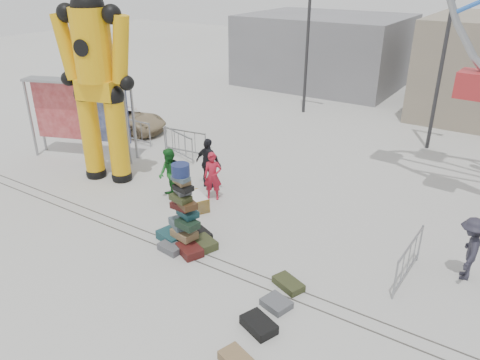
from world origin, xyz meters
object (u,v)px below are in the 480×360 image
Objects in this scene: barricade_wheel_front at (408,261)px; parked_suv at (122,120)px; steamer_trunk at (196,202)px; pedestrian_green at (170,174)px; banner_scaffold at (79,100)px; pedestrian_red at (213,176)px; barricade_dummy_b at (185,142)px; barricade_dummy_a at (134,131)px; lamp_post_right at (448,43)px; barricade_dummy_c at (179,144)px; pedestrian_black at (209,163)px; crash_test_dummy at (96,74)px; pedestrian_grey at (469,249)px; lamp_post_left at (310,27)px; suitcase_tower at (185,223)px.

parked_suv is at bearing 75.74° from barricade_wheel_front.
steamer_trunk is 0.55× the size of pedestrian_green.
pedestrian_red is at bearing -22.92° from banner_scaffold.
barricade_dummy_b is 4.35m from pedestrian_red.
barricade_dummy_a is at bearing 174.42° from barricade_dummy_b.
barricade_dummy_a is 6.09m from pedestrian_green.
lamp_post_right is 14.93m from banner_scaffold.
barricade_dummy_c is (2.83, -0.24, 0.00)m from barricade_dummy_a.
pedestrian_black is (2.74, -2.00, 0.37)m from barricade_dummy_b.
pedestrian_black is at bearing -123.45° from parked_suv.
barricade_dummy_a is at bearing 173.84° from pedestrian_green.
crash_test_dummy is at bearing -87.61° from barricade_dummy_c.
crash_test_dummy is 3.71× the size of barricade_wheel_front.
lamp_post_right is 10.94m from barricade_wheel_front.
barricade_dummy_a is 1.00× the size of barricade_dummy_b.
banner_scaffold reaches higher than parked_suv.
crash_test_dummy is 4.03× the size of pedestrian_black.
pedestrian_grey is at bearing -115.00° from parked_suv.
crash_test_dummy is at bearing -152.33° from parked_suv.
lamp_post_right is 4.00× the size of barricade_dummy_b.
pedestrian_grey is at bearing 176.66° from pedestrian_black.
lamp_post_left is at bearing 62.49° from crash_test_dummy.
parked_suv is at bearing -127.51° from lamp_post_left.
pedestrian_green reaches higher than steamer_trunk.
barricade_wheel_front is (1.72, -10.06, -3.93)m from lamp_post_right.
crash_test_dummy is (-5.35, 2.00, 3.21)m from suitcase_tower.
suitcase_tower is 6.82m from barricade_dummy_c.
pedestrian_red reaches higher than steamer_trunk.
suitcase_tower is 1.26× the size of barricade_dummy_b.
lamp_post_left is at bearing 118.20° from suitcase_tower.
pedestrian_green is at bearing -32.47° from barricade_dummy_a.
barricade_dummy_c is (-3.39, 3.23, 0.32)m from steamer_trunk.
barricade_dummy_b is (2.87, 0.10, 0.00)m from barricade_dummy_a.
pedestrian_black is 7.66m from parked_suv.
banner_scaffold is 2.22× the size of barricade_dummy_c.
barricade_wheel_front is at bearing -119.23° from parked_suv.
pedestrian_grey is at bearing -51.95° from barricade_wheel_front.
steamer_trunk is 8.18m from pedestrian_grey.
suitcase_tower reaches higher than pedestrian_red.
lamp_post_left is at bearing 72.19° from barricade_dummy_b.
parked_suv is (-3.54, 4.16, -3.33)m from crash_test_dummy.
barricade_dummy_b is at bearing 59.58° from crash_test_dummy.
pedestrian_green reaches higher than barricade_wheel_front.
banner_scaffold reaches higher than pedestrian_black.
pedestrian_black is 0.43× the size of parked_suv.
barricade_dummy_c is at bearing -104.38° from barricade_dummy_b.
parked_suv is (-15.88, 3.45, -0.27)m from pedestrian_grey.
barricade_dummy_a is 1.00× the size of barricade_dummy_c.
pedestrian_green is (2.19, -3.46, 0.35)m from barricade_dummy_b.
suitcase_tower reaches higher than parked_suv.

